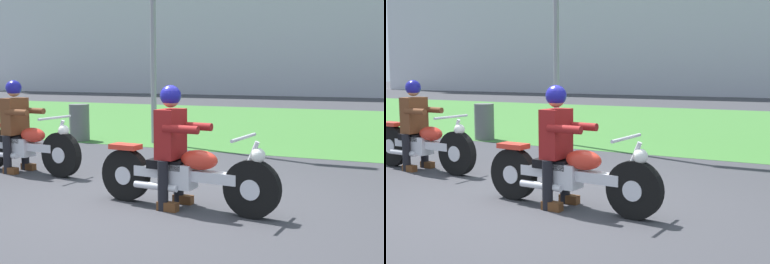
# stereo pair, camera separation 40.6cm
# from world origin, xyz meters

# --- Properties ---
(ground) EXTENTS (120.00, 120.00, 0.00)m
(ground) POSITION_xyz_m (0.00, 0.00, 0.00)
(ground) COLOR #38383D
(grass_verge) EXTENTS (60.00, 12.00, 0.01)m
(grass_verge) POSITION_xyz_m (0.00, 9.85, 0.00)
(grass_verge) COLOR #3D7533
(grass_verge) RESTS_ON ground
(motorcycle_lead) EXTENTS (2.23, 0.66, 0.87)m
(motorcycle_lead) POSITION_xyz_m (0.33, -0.05, 0.39)
(motorcycle_lead) COLOR black
(motorcycle_lead) RESTS_ON ground
(rider_lead) EXTENTS (0.56, 0.48, 1.39)m
(rider_lead) POSITION_xyz_m (0.16, -0.03, 0.81)
(rider_lead) COLOR black
(rider_lead) RESTS_ON ground
(motorcycle_follow) EXTENTS (2.12, 0.66, 0.89)m
(motorcycle_follow) POSITION_xyz_m (-2.77, 0.83, 0.40)
(motorcycle_follow) COLOR black
(motorcycle_follow) RESTS_ON ground
(rider_follow) EXTENTS (0.56, 0.48, 1.41)m
(rider_follow) POSITION_xyz_m (-2.93, 0.84, 0.82)
(rider_follow) COLOR black
(rider_follow) RESTS_ON ground
(trash_can) EXTENTS (0.44, 0.44, 0.82)m
(trash_can) POSITION_xyz_m (-4.19, 4.15, 0.41)
(trash_can) COLOR #595E5B
(trash_can) RESTS_ON ground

